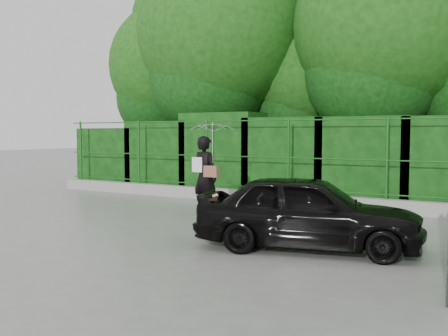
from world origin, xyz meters
The scene contains 7 objects.
ground centered at (0.00, 0.00, 0.00)m, with size 80.00×80.00×0.00m, color gray.
kerb centered at (0.00, 4.50, 0.15)m, with size 14.00×0.25×0.30m, color #9E9E99.
fence centered at (0.22, 4.50, 1.20)m, with size 14.13×0.06×1.80m.
hedge centered at (0.05, 5.50, 1.05)m, with size 14.20×1.20×2.30m.
trees centered at (1.14, 7.74, 4.62)m, with size 17.10×6.15×8.08m.
woman centered at (-0.54, 2.43, 1.31)m, with size 0.97×0.99×1.98m.
car centered at (2.43, 0.43, 0.57)m, with size 1.34×3.33×1.14m, color black.
Camera 1 is at (5.06, -6.59, 1.74)m, focal length 40.00 mm.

